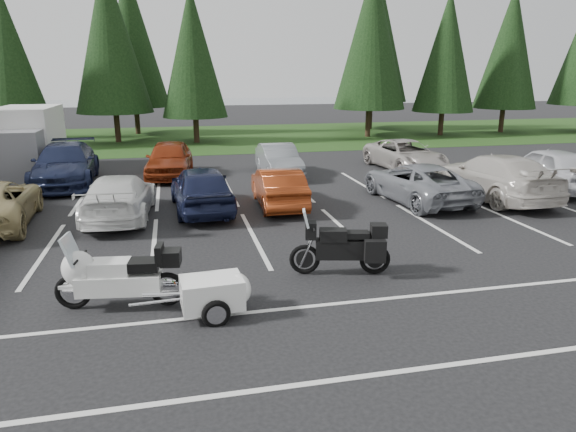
# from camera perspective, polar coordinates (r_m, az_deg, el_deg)

# --- Properties ---
(ground) EXTENTS (120.00, 120.00, 0.00)m
(ground) POSITION_cam_1_polar(r_m,az_deg,el_deg) (13.24, -5.22, -3.93)
(ground) COLOR black
(ground) RESTS_ON ground
(grass_strip) EXTENTS (80.00, 16.00, 0.01)m
(grass_strip) POSITION_cam_1_polar(r_m,az_deg,el_deg) (36.68, -10.28, 8.53)
(grass_strip) COLOR #1C3C13
(grass_strip) RESTS_ON ground
(lake_water) EXTENTS (70.00, 50.00, 0.02)m
(lake_water) POSITION_cam_1_polar(r_m,az_deg,el_deg) (67.75, -8.14, 11.81)
(lake_water) COLOR slate
(lake_water) RESTS_ON ground
(box_truck) EXTENTS (2.40, 5.60, 2.90)m
(box_truck) POSITION_cam_1_polar(r_m,az_deg,el_deg) (25.87, -27.26, 7.36)
(box_truck) COLOR silver
(box_truck) RESTS_ON ground
(stall_markings) EXTENTS (32.00, 16.00, 0.01)m
(stall_markings) POSITION_cam_1_polar(r_m,az_deg,el_deg) (15.12, -6.23, -1.42)
(stall_markings) COLOR silver
(stall_markings) RESTS_ON ground
(conifer_3) EXTENTS (3.87, 3.87, 9.02)m
(conifer_3) POSITION_cam_1_polar(r_m,az_deg,el_deg) (34.95, -28.61, 15.26)
(conifer_3) COLOR #332316
(conifer_3) RESTS_ON ground
(conifer_4) EXTENTS (4.80, 4.80, 11.17)m
(conifer_4) POSITION_cam_1_polar(r_m,az_deg,el_deg) (35.50, -19.24, 18.28)
(conifer_4) COLOR #332316
(conifer_4) RESTS_ON ground
(conifer_5) EXTENTS (4.14, 4.14, 9.63)m
(conifer_5) POSITION_cam_1_polar(r_m,az_deg,el_deg) (34.03, -10.56, 17.48)
(conifer_5) COLOR #332316
(conifer_5) RESTS_ON ground
(conifer_6) EXTENTS (4.93, 4.93, 11.48)m
(conifer_6) POSITION_cam_1_polar(r_m,az_deg,el_deg) (37.11, 9.27, 19.04)
(conifer_6) COLOR #332316
(conifer_6) RESTS_ON ground
(conifer_7) EXTENTS (4.27, 4.27, 9.94)m
(conifer_7) POSITION_cam_1_polar(r_m,az_deg,el_deg) (39.15, 17.22, 17.06)
(conifer_7) COLOR #332316
(conifer_7) RESTS_ON ground
(conifer_8) EXTENTS (4.53, 4.53, 10.56)m
(conifer_8) POSITION_cam_1_polar(r_m,az_deg,el_deg) (42.77, 23.42, 16.82)
(conifer_8) COLOR #332316
(conifer_8) RESTS_ON ground
(conifer_back_b) EXTENTS (4.97, 4.97, 11.58)m
(conifer_back_b) POSITION_cam_1_polar(r_m,az_deg,el_deg) (40.02, -17.07, 18.41)
(conifer_back_b) COLOR #332316
(conifer_back_b) RESTS_ON ground
(conifer_back_c) EXTENTS (5.50, 5.50, 12.81)m
(conifer_back_c) POSITION_cam_1_polar(r_m,az_deg,el_deg) (42.26, 9.50, 19.66)
(conifer_back_c) COLOR #332316
(conifer_back_c) RESTS_ON ground
(car_near_3) EXTENTS (2.21, 4.84, 1.37)m
(car_near_3) POSITION_cam_1_polar(r_m,az_deg,el_deg) (16.84, -18.24, 2.06)
(car_near_3) COLOR white
(car_near_3) RESTS_ON ground
(car_near_4) EXTENTS (2.07, 4.59, 1.53)m
(car_near_4) POSITION_cam_1_polar(r_m,az_deg,el_deg) (17.06, -9.60, 3.07)
(car_near_4) COLOR #151A36
(car_near_4) RESTS_ON ground
(car_near_5) EXTENTS (1.52, 4.05, 1.32)m
(car_near_5) POSITION_cam_1_polar(r_m,az_deg,el_deg) (17.45, -1.09, 3.22)
(car_near_5) COLOR maroon
(car_near_5) RESTS_ON ground
(car_near_6) EXTENTS (2.75, 5.11, 1.36)m
(car_near_6) POSITION_cam_1_polar(r_m,az_deg,el_deg) (18.69, 14.16, 3.65)
(car_near_6) COLOR gray
(car_near_6) RESTS_ON ground
(car_near_7) EXTENTS (2.49, 5.64, 1.61)m
(car_near_7) POSITION_cam_1_polar(r_m,az_deg,el_deg) (19.96, 21.96, 4.09)
(car_near_7) COLOR beige
(car_near_7) RESTS_ON ground
(car_near_8) EXTENTS (2.32, 4.99, 1.65)m
(car_near_8) POSITION_cam_1_polar(r_m,az_deg,el_deg) (22.48, 27.05, 4.76)
(car_near_8) COLOR silver
(car_near_8) RESTS_ON ground
(car_far_1) EXTENTS (2.55, 5.73, 1.63)m
(car_far_1) POSITION_cam_1_polar(r_m,az_deg,el_deg) (22.77, -23.51, 5.27)
(car_far_1) COLOR #181F3C
(car_far_1) RESTS_ON ground
(car_far_2) EXTENTS (2.27, 4.73, 1.56)m
(car_far_2) POSITION_cam_1_polar(r_m,az_deg,el_deg) (23.07, -13.03, 6.19)
(car_far_2) COLOR maroon
(car_far_2) RESTS_ON ground
(car_far_3) EXTENTS (1.46, 4.17, 1.37)m
(car_far_3) POSITION_cam_1_polar(r_m,az_deg,el_deg) (22.67, -1.04, 6.20)
(car_far_3) COLOR gray
(car_far_3) RESTS_ON ground
(car_far_4) EXTENTS (2.75, 5.14, 1.37)m
(car_far_4) POSITION_cam_1_polar(r_m,az_deg,el_deg) (24.79, 12.92, 6.63)
(car_far_4) COLOR #ABA39D
(car_far_4) RESTS_ON ground
(touring_motorcycle) EXTENTS (2.83, 1.21, 1.52)m
(touring_motorcycle) POSITION_cam_1_polar(r_m,az_deg,el_deg) (10.41, -18.30, -5.79)
(touring_motorcycle) COLOR silver
(touring_motorcycle) RESTS_ON ground
(cargo_trailer) EXTENTS (1.71, 1.05, 0.76)m
(cargo_trailer) POSITION_cam_1_polar(r_m,az_deg,el_deg) (9.82, -8.43, -8.85)
(cargo_trailer) COLOR white
(cargo_trailer) RESTS_ON ground
(adventure_motorcycle) EXTENTS (2.65, 1.42, 1.53)m
(adventure_motorcycle) POSITION_cam_1_polar(r_m,az_deg,el_deg) (11.56, 5.83, -2.88)
(adventure_motorcycle) COLOR black
(adventure_motorcycle) RESTS_ON ground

